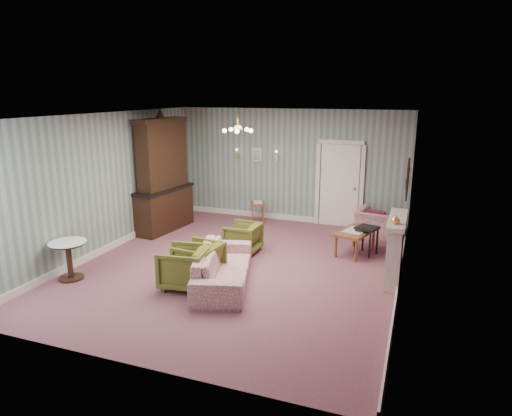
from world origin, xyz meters
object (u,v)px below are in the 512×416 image
at_px(olive_chair_c, 243,236).
at_px(sofa_chintz, 223,261).
at_px(fireplace, 395,249).
at_px(side_table_black, 366,241).
at_px(olive_chair_b, 199,259).
at_px(coffee_table, 355,242).
at_px(wingback_chair, 380,219).
at_px(pedestal_table, 69,260).
at_px(dresser, 162,172).
at_px(olive_chair_a, 185,265).

relative_size(olive_chair_c, sofa_chintz, 0.32).
height_order(fireplace, side_table_black, fireplace).
bearing_deg(sofa_chintz, olive_chair_b, 71.69).
distance_m(olive_chair_c, fireplace, 3.14).
bearing_deg(olive_chair_b, coffee_table, 139.85).
xyz_separation_m(wingback_chair, side_table_black, (-0.15, -1.30, -0.14)).
height_order(sofa_chintz, side_table_black, sofa_chintz).
bearing_deg(side_table_black, olive_chair_c, -163.51).
relative_size(wingback_chair, coffee_table, 1.01).
distance_m(fireplace, pedestal_table, 5.87).
distance_m(dresser, coffee_table, 4.81).
height_order(side_table_black, pedestal_table, pedestal_table).
bearing_deg(sofa_chintz, fireplace, -83.50).
bearing_deg(olive_chair_a, pedestal_table, -86.37).
height_order(olive_chair_a, wingback_chair, wingback_chair).
relative_size(olive_chair_b, fireplace, 0.54).
distance_m(olive_chair_c, side_table_black, 2.58).
height_order(olive_chair_b, sofa_chintz, sofa_chintz).
bearing_deg(side_table_black, coffee_table, -174.15).
distance_m(wingback_chair, fireplace, 2.47).
height_order(olive_chair_c, coffee_table, olive_chair_c).
xyz_separation_m(wingback_chair, pedestal_table, (-5.04, -4.44, -0.09)).
bearing_deg(side_table_black, olive_chair_b, -138.96).
height_order(olive_chair_a, coffee_table, olive_chair_a).
height_order(olive_chair_c, wingback_chair, wingback_chair).
height_order(olive_chair_b, fireplace, fireplace).
xyz_separation_m(dresser, side_table_black, (4.88, -0.11, -1.14)).
xyz_separation_m(olive_chair_c, coffee_table, (2.25, 0.71, -0.09)).
bearing_deg(sofa_chintz, olive_chair_c, -7.12).
bearing_deg(fireplace, wingback_chair, 101.09).
bearing_deg(pedestal_table, wingback_chair, 41.37).
xyz_separation_m(olive_chair_a, olive_chair_b, (0.07, 0.38, -0.02)).
distance_m(sofa_chintz, dresser, 3.79).
bearing_deg(olive_chair_c, side_table_black, 108.75).
distance_m(wingback_chair, pedestal_table, 6.71).
height_order(coffee_table, pedestal_table, pedestal_table).
relative_size(sofa_chintz, coffee_table, 2.17).
height_order(sofa_chintz, pedestal_table, sofa_chintz).
relative_size(coffee_table, pedestal_table, 1.40).
distance_m(sofa_chintz, coffee_table, 3.05).
height_order(wingback_chair, side_table_black, wingback_chair).
distance_m(olive_chair_a, fireplace, 3.75).
xyz_separation_m(dresser, fireplace, (5.51, -1.23, -0.86)).
xyz_separation_m(olive_chair_b, olive_chair_c, (0.21, 1.61, -0.03)).
distance_m(olive_chair_c, coffee_table, 2.36).
height_order(wingback_chair, coffee_table, wingback_chair).
xyz_separation_m(olive_chair_a, dresser, (-2.12, 2.83, 1.04)).
height_order(olive_chair_a, olive_chair_b, olive_chair_a).
height_order(dresser, pedestal_table, dresser).
xyz_separation_m(fireplace, side_table_black, (-0.63, 1.12, -0.28)).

